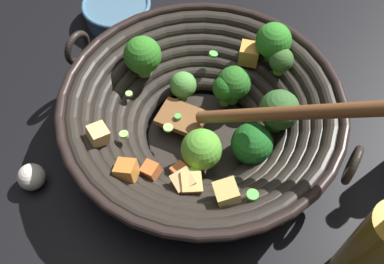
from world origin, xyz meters
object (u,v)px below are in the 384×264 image
(cooking_oil_bottle, at_px, (374,249))
(garlic_bulb, at_px, (32,177))
(wok, at_px, (204,113))
(prep_bowl, at_px, (117,11))

(cooking_oil_bottle, height_order, garlic_bulb, cooking_oil_bottle)
(wok, height_order, cooking_oil_bottle, cooking_oil_bottle)
(garlic_bulb, bearing_deg, prep_bowl, -79.67)
(cooking_oil_bottle, relative_size, garlic_bulb, 5.68)
(wok, height_order, garlic_bulb, wok)
(cooking_oil_bottle, bearing_deg, garlic_bulb, 8.18)
(prep_bowl, relative_size, garlic_bulb, 3.24)
(cooking_oil_bottle, bearing_deg, prep_bowl, -29.36)
(wok, distance_m, cooking_oil_bottle, 0.28)
(cooking_oil_bottle, height_order, prep_bowl, cooking_oil_bottle)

